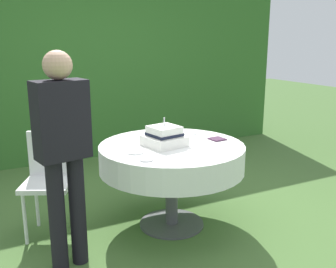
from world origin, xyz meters
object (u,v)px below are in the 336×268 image
Objects in this scene: napkin_stack at (217,139)px; serving_plate_left at (146,160)px; wedding_cake at (164,137)px; serving_plate_far at (135,152)px; cake_table at (172,158)px; garden_chair at (50,173)px; serving_plate_near at (190,133)px; standing_person at (63,147)px.

serving_plate_left is at bearing -161.80° from napkin_stack.
wedding_cake is 0.45m from serving_plate_left.
serving_plate_far and serving_plate_left have the same top height.
wedding_cake is at bearing 175.89° from cake_table.
garden_chair is (-0.61, 0.48, -0.23)m from serving_plate_far.
wedding_cake is 1.04m from garden_chair.
serving_plate_far is at bearing -38.15° from garden_chair.
wedding_cake reaches higher than garden_chair.
cake_table is 0.45m from serving_plate_near.
serving_plate_near is 0.09× the size of standing_person.
garden_chair reaches higher than serving_plate_far.
wedding_cake is 0.53m from napkin_stack.
cake_table is 0.41m from serving_plate_far.
napkin_stack is at bearing -4.73° from wedding_cake.
serving_plate_left is at bearing -140.79° from cake_table.
serving_plate_near is at bearing 20.83° from standing_person.
standing_person is at bearing -166.58° from cake_table.
garden_chair is at bearing 141.85° from serving_plate_far.
wedding_cake reaches higher than napkin_stack.
serving_plate_near is 0.81m from serving_plate_far.
serving_plate_left is at bearing -90.14° from serving_plate_far.
napkin_stack is at bearing -4.83° from cake_table.
standing_person is (-0.91, -0.24, 0.08)m from wedding_cake.
garden_chair is (-0.92, 0.38, -0.31)m from wedding_cake.
serving_plate_near is (0.34, 0.27, 0.13)m from cake_table.
serving_plate_far is at bearing 89.86° from serving_plate_left.
garden_chair is at bearing 163.54° from napkin_stack.
wedding_cake is 0.41× the size of garden_chair.
garden_chair reaches higher than cake_table.
serving_plate_far is 0.64m from standing_person.
wedding_cake is at bearing 45.55° from serving_plate_left.
serving_plate_near is at bearing 109.72° from napkin_stack.
standing_person is (-0.60, -0.15, 0.16)m from serving_plate_far.
serving_plate_far is at bearing -153.59° from serving_plate_near.
serving_plate_left is at bearing -134.45° from wedding_cake.
serving_plate_near is at bearing 38.78° from serving_plate_left.
serving_plate_left is 0.63m from standing_person.
serving_plate_far and napkin_stack have the same top height.
garden_chair reaches higher than serving_plate_left.
serving_plate_far is at bearing -166.76° from cake_table.
serving_plate_near is 1.43m from standing_person.
serving_plate_near and napkin_stack have the same top height.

